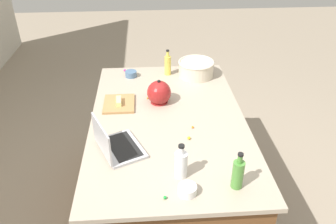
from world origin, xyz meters
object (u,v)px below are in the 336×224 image
(bottle_vinegar, at_px, (181,164))
(ramekin_medium, at_px, (131,74))
(butter_stick_left, at_px, (119,101))
(ramekin_small, at_px, (187,190))
(laptop, at_px, (115,145))
(cutting_board, at_px, (119,104))
(kettle, at_px, (159,93))
(bottle_oil, at_px, (168,65))
(mixing_bowl_large, at_px, (196,68))
(bottle_olive, at_px, (238,174))

(bottle_vinegar, relative_size, ramekin_medium, 2.13)
(butter_stick_left, height_order, ramekin_small, butter_stick_left)
(laptop, relative_size, cutting_board, 1.41)
(ramekin_medium, bearing_deg, kettle, -153.92)
(bottle_oil, bearing_deg, mixing_bowl_large, -100.60)
(bottle_oil, xyz_separation_m, bottle_olive, (-1.38, -0.27, -0.00))
(mixing_bowl_large, relative_size, cutting_board, 1.17)
(laptop, xyz_separation_m, butter_stick_left, (0.54, 0.01, -0.01))
(butter_stick_left, relative_size, ramekin_small, 1.12)
(bottle_vinegar, relative_size, kettle, 0.99)
(bottle_olive, bearing_deg, butter_stick_left, 36.95)
(laptop, bearing_deg, cutting_board, 0.80)
(bottle_vinegar, xyz_separation_m, kettle, (0.81, 0.08, -0.01))
(bottle_vinegar, distance_m, ramekin_medium, 1.30)
(bottle_oil, height_order, bottle_vinegar, bottle_oil)
(laptop, height_order, ramekin_small, laptop)
(butter_stick_left, bearing_deg, ramekin_medium, -9.33)
(mixing_bowl_large, distance_m, bottle_olive, 1.34)
(bottle_oil, relative_size, ramekin_small, 2.28)
(kettle, xyz_separation_m, butter_stick_left, (-0.03, 0.30, -0.04))
(cutting_board, distance_m, ramekin_small, 1.01)
(cutting_board, bearing_deg, bottle_oil, -38.98)
(bottle_olive, xyz_separation_m, butter_stick_left, (0.88, 0.66, -0.05))
(bottle_vinegar, relative_size, cutting_board, 0.80)
(mixing_bowl_large, relative_size, ramekin_small, 3.13)
(laptop, distance_m, bottle_oil, 1.11)
(bottle_oil, relative_size, ramekin_medium, 2.27)
(bottle_olive, distance_m, ramekin_small, 0.28)
(kettle, xyz_separation_m, cutting_board, (-0.02, 0.30, -0.07))
(bottle_olive, distance_m, butter_stick_left, 1.11)
(laptop, xyz_separation_m, ramekin_medium, (1.02, -0.07, -0.02))
(bottle_vinegar, xyz_separation_m, ramekin_medium, (1.26, 0.30, -0.06))
(ramekin_medium, bearing_deg, ramekin_small, -167.10)
(kettle, height_order, ramekin_small, kettle)
(laptop, relative_size, bottle_olive, 1.68)
(mixing_bowl_large, distance_m, bottle_vinegar, 1.26)
(laptop, height_order, bottle_vinegar, laptop)
(bottle_vinegar, distance_m, kettle, 0.81)
(ramekin_small, xyz_separation_m, ramekin_medium, (1.39, 0.32, 0.00))
(cutting_board, bearing_deg, butter_stick_left, 180.00)
(ramekin_small, relative_size, ramekin_medium, 1.00)
(mixing_bowl_large, xyz_separation_m, ramekin_medium, (0.02, 0.56, -0.05))
(kettle, height_order, ramekin_medium, kettle)
(bottle_oil, distance_m, ramekin_small, 1.42)
(cutting_board, height_order, ramekin_medium, ramekin_medium)
(bottle_vinegar, height_order, ramekin_small, bottle_vinegar)
(laptop, height_order, bottle_oil, bottle_oil)
(laptop, relative_size, bottle_oil, 1.66)
(kettle, relative_size, butter_stick_left, 1.94)
(bottle_olive, bearing_deg, ramekin_medium, 23.25)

